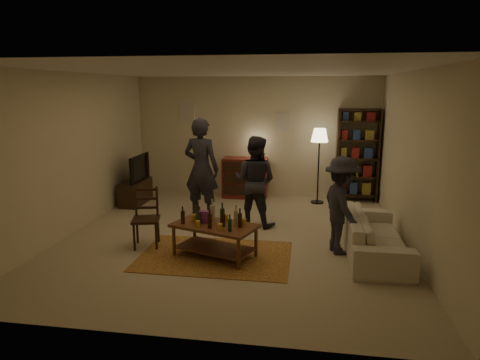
% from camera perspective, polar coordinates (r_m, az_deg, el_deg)
% --- Properties ---
extents(floor, '(6.00, 6.00, 0.00)m').
position_cam_1_polar(floor, '(7.19, -0.90, -7.62)').
color(floor, '#C6B793').
rests_on(floor, ground).
extents(room_shell, '(6.00, 6.00, 6.00)m').
position_cam_1_polar(room_shell, '(9.84, -1.67, 8.49)').
color(room_shell, beige).
rests_on(room_shell, ground).
extents(rug, '(2.20, 1.50, 0.01)m').
position_cam_1_polar(rug, '(6.42, -3.35, -10.06)').
color(rug, maroon).
rests_on(rug, ground).
extents(coffee_table, '(1.35, 1.02, 0.83)m').
position_cam_1_polar(coffee_table, '(6.28, -3.41, -6.50)').
color(coffee_table, brown).
rests_on(coffee_table, ground).
extents(dining_chair, '(0.50, 0.50, 0.94)m').
position_cam_1_polar(dining_chair, '(6.85, -12.40, -4.59)').
color(dining_chair, '#321F10').
rests_on(dining_chair, ground).
extents(tv_stand, '(0.40, 1.00, 1.06)m').
position_cam_1_polar(tv_stand, '(9.43, -13.76, -0.78)').
color(tv_stand, '#321F10').
rests_on(tv_stand, ground).
extents(dresser, '(1.00, 0.50, 1.36)m').
position_cam_1_polar(dresser, '(9.68, 0.74, 0.44)').
color(dresser, maroon).
rests_on(dresser, ground).
extents(bookshelf, '(0.90, 0.34, 2.02)m').
position_cam_1_polar(bookshelf, '(9.61, 15.36, 3.31)').
color(bookshelf, '#321F10').
rests_on(bookshelf, ground).
extents(floor_lamp, '(0.36, 0.36, 1.61)m').
position_cam_1_polar(floor_lamp, '(9.19, 10.55, 5.22)').
color(floor_lamp, black).
rests_on(floor_lamp, ground).
extents(sofa, '(0.81, 2.08, 0.61)m').
position_cam_1_polar(sofa, '(6.70, 17.49, -6.95)').
color(sofa, beige).
rests_on(sofa, ground).
extents(person_left, '(0.78, 0.60, 1.91)m').
position_cam_1_polar(person_left, '(8.06, -5.18, 1.50)').
color(person_left, '#26252C').
rests_on(person_left, ground).
extents(person_right, '(0.93, 0.81, 1.62)m').
position_cam_1_polar(person_right, '(7.62, 1.98, -0.17)').
color(person_right, '#2A2931').
rests_on(person_right, ground).
extents(person_by_sofa, '(0.81, 1.07, 1.47)m').
position_cam_1_polar(person_by_sofa, '(6.51, 13.38, -3.33)').
color(person_by_sofa, '#292931').
rests_on(person_by_sofa, ground).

